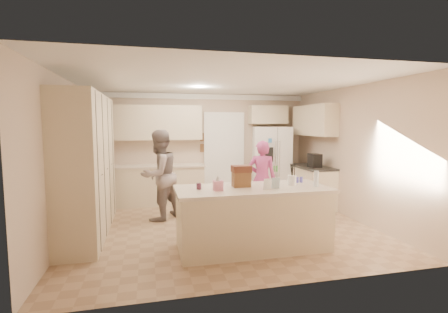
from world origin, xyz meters
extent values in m
cube|color=#A28161|center=(0.00, 0.00, -0.01)|extent=(5.20, 4.60, 0.02)
cube|color=white|center=(0.00, 0.00, 2.61)|extent=(5.20, 4.60, 0.02)
cube|color=beige|center=(0.00, 2.31, 1.30)|extent=(5.20, 0.02, 2.60)
cube|color=beige|center=(0.00, -2.31, 1.30)|extent=(5.20, 0.02, 2.60)
cube|color=beige|center=(-2.61, 0.00, 1.30)|extent=(0.02, 4.60, 2.60)
cube|color=beige|center=(2.61, 0.00, 1.30)|extent=(0.02, 4.60, 2.60)
cube|color=white|center=(0.00, 2.26, 2.53)|extent=(5.20, 0.08, 0.12)
cube|color=beige|center=(-2.30, 0.20, 1.18)|extent=(0.60, 2.60, 2.35)
cube|color=beige|center=(-1.15, 2.00, 0.44)|extent=(2.20, 0.60, 0.88)
cube|color=beige|center=(-1.15, 1.99, 0.90)|extent=(2.24, 0.63, 0.04)
cube|color=beige|center=(-1.15, 2.12, 1.90)|extent=(2.20, 0.35, 0.80)
cube|color=black|center=(0.55, 2.28, 1.05)|extent=(0.90, 0.06, 2.10)
cube|color=white|center=(0.55, 2.24, 1.05)|extent=(1.02, 0.03, 2.22)
cube|color=brown|center=(0.02, 2.27, 1.55)|extent=(0.15, 0.02, 0.20)
cube|color=brown|center=(0.02, 2.27, 1.28)|extent=(0.15, 0.02, 0.20)
cube|color=white|center=(1.67, 1.87, 0.90)|extent=(1.04, 0.89, 1.80)
cube|color=gray|center=(1.67, 1.52, 0.90)|extent=(0.02, 0.02, 1.78)
cube|color=black|center=(1.45, 1.51, 1.15)|extent=(0.22, 0.03, 0.35)
cylinder|color=silver|center=(1.62, 1.50, 1.05)|extent=(0.02, 0.02, 0.85)
cylinder|color=silver|center=(1.72, 1.50, 1.05)|extent=(0.02, 0.02, 0.85)
cube|color=beige|center=(1.65, 2.12, 2.10)|extent=(0.95, 0.35, 0.45)
cube|color=beige|center=(2.30, 1.00, 0.44)|extent=(0.60, 1.20, 0.88)
cube|color=#2D2B28|center=(2.29, 1.00, 0.90)|extent=(0.63, 1.24, 0.04)
cube|color=beige|center=(2.43, 1.20, 1.95)|extent=(0.35, 1.50, 0.70)
cube|color=black|center=(2.25, 0.80, 1.07)|extent=(0.22, 0.28, 0.30)
cube|color=beige|center=(0.20, -1.10, 0.44)|extent=(2.20, 0.90, 0.88)
cube|color=beige|center=(0.20, -1.10, 0.90)|extent=(2.28, 0.96, 0.05)
cylinder|color=white|center=(0.85, -1.05, 1.00)|extent=(0.13, 0.13, 0.15)
cube|color=pink|center=(-0.35, -1.20, 1.00)|extent=(0.13, 0.13, 0.14)
cone|color=white|center=(-0.35, -1.20, 1.10)|extent=(0.08, 0.08, 0.08)
cube|color=brown|center=(0.05, -1.00, 1.04)|extent=(0.26, 0.18, 0.22)
cube|color=#592D1E|center=(0.05, -1.00, 1.20)|extent=(0.28, 0.20, 0.10)
cylinder|color=#59263F|center=(-0.60, -1.05, 0.97)|extent=(0.07, 0.07, 0.09)
cube|color=white|center=(0.35, -1.30, 1.01)|extent=(0.12, 0.06, 0.16)
cube|color=silver|center=(0.50, -1.25, 1.01)|extent=(0.12, 0.05, 0.16)
cylinder|color=silver|center=(1.15, -1.25, 1.04)|extent=(0.07, 0.07, 0.24)
cylinder|color=#4742AA|center=(1.02, -0.88, 0.97)|extent=(0.05, 0.05, 0.09)
cylinder|color=#4742AA|center=(1.09, -0.88, 0.97)|extent=(0.05, 0.05, 0.09)
imported|color=gray|center=(-1.10, 0.73, 0.88)|extent=(1.08, 1.07, 1.76)
imported|color=#BF4381|center=(0.92, 0.50, 0.77)|extent=(0.66, 0.56, 1.54)
camera|label=1|loc=(-1.30, -5.62, 1.85)|focal=26.00mm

